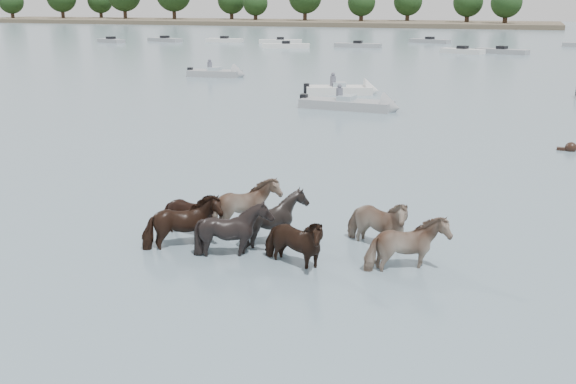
% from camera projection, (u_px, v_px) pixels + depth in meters
% --- Properties ---
extents(ground, '(400.00, 400.00, 0.00)m').
position_uv_depth(ground, '(275.00, 290.00, 13.00)').
color(ground, slate).
rests_on(ground, ground).
extents(shoreline, '(160.00, 30.00, 1.00)m').
position_uv_depth(shoreline, '(234.00, 22.00, 171.20)').
color(shoreline, '#4C4233').
rests_on(shoreline, ground).
extents(pony_herd, '(7.25, 3.65, 1.56)m').
position_uv_depth(pony_herd, '(272.00, 229.00, 15.09)').
color(pony_herd, black).
rests_on(pony_herd, ground).
extents(swimming_pony, '(0.72, 0.44, 0.44)m').
position_uv_depth(swimming_pony, '(569.00, 148.00, 25.17)').
color(swimming_pony, black).
rests_on(swimming_pony, ground).
extents(motorboat_a, '(4.79, 3.05, 1.92)m').
position_uv_depth(motorboat_a, '(350.00, 90.00, 40.68)').
color(motorboat_a, silver).
rests_on(motorboat_a, ground).
extents(motorboat_b, '(5.60, 1.90, 1.92)m').
position_uv_depth(motorboat_b, '(360.00, 106.00, 34.70)').
color(motorboat_b, gray).
rests_on(motorboat_b, ground).
extents(motorboat_f, '(4.71, 2.10, 1.92)m').
position_uv_depth(motorboat_f, '(223.00, 74.00, 50.04)').
color(motorboat_f, gray).
rests_on(motorboat_f, ground).
extents(distant_flotilla, '(105.33, 24.43, 0.93)m').
position_uv_depth(distant_flotilla, '(486.00, 46.00, 80.75)').
color(distant_flotilla, gray).
rests_on(distant_flotilla, ground).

